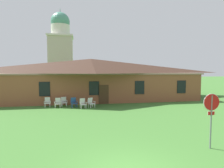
{
  "coord_description": "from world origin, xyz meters",
  "views": [
    {
      "loc": [
        -1.7,
        -6.22,
        3.67
      ],
      "look_at": [
        0.96,
        8.8,
        2.6
      ],
      "focal_mm": 30.79,
      "sensor_mm": 36.0,
      "label": 1
    }
  ],
  "objects_px": {
    "lawn_chair_left_end": "(64,101)",
    "lawn_chair_right_end": "(83,103)",
    "lawn_chair_by_porch": "(47,102)",
    "lawn_chair_far_side": "(91,102)",
    "lawn_chair_middle": "(74,102)",
    "lawn_chair_near_door": "(58,102)",
    "stop_sign": "(211,110)"
  },
  "relations": [
    {
      "from": "stop_sign",
      "to": "lawn_chair_middle",
      "type": "relative_size",
      "value": 2.72
    },
    {
      "from": "lawn_chair_near_door",
      "to": "lawn_chair_far_side",
      "type": "xyz_separation_m",
      "value": [
        3.25,
        -0.55,
        0.0
      ]
    },
    {
      "from": "lawn_chair_near_door",
      "to": "lawn_chair_left_end",
      "type": "xyz_separation_m",
      "value": [
        0.54,
        0.57,
        0.0
      ]
    },
    {
      "from": "lawn_chair_by_porch",
      "to": "lawn_chair_right_end",
      "type": "relative_size",
      "value": 1.0
    },
    {
      "from": "stop_sign",
      "to": "lawn_chair_middle",
      "type": "distance_m",
      "value": 13.41
    },
    {
      "from": "lawn_chair_by_porch",
      "to": "lawn_chair_far_side",
      "type": "xyz_separation_m",
      "value": [
        4.33,
        -1.1,
        0.0
      ]
    },
    {
      "from": "lawn_chair_near_door",
      "to": "lawn_chair_left_end",
      "type": "bearing_deg",
      "value": 46.51
    },
    {
      "from": "lawn_chair_near_door",
      "to": "lawn_chair_middle",
      "type": "distance_m",
      "value": 1.56
    },
    {
      "from": "lawn_chair_near_door",
      "to": "lawn_chair_right_end",
      "type": "distance_m",
      "value": 2.57
    },
    {
      "from": "lawn_chair_right_end",
      "to": "lawn_chair_far_side",
      "type": "distance_m",
      "value": 0.86
    },
    {
      "from": "lawn_chair_far_side",
      "to": "lawn_chair_by_porch",
      "type": "bearing_deg",
      "value": 165.72
    },
    {
      "from": "lawn_chair_middle",
      "to": "lawn_chair_right_end",
      "type": "distance_m",
      "value": 1.15
    },
    {
      "from": "lawn_chair_by_porch",
      "to": "stop_sign",
      "type": "bearing_deg",
      "value": -53.07
    },
    {
      "from": "lawn_chair_by_porch",
      "to": "lawn_chair_middle",
      "type": "height_order",
      "value": "same"
    },
    {
      "from": "lawn_chair_by_porch",
      "to": "lawn_chair_left_end",
      "type": "relative_size",
      "value": 1.0
    },
    {
      "from": "lawn_chair_near_door",
      "to": "lawn_chair_far_side",
      "type": "distance_m",
      "value": 3.3
    },
    {
      "from": "lawn_chair_near_door",
      "to": "lawn_chair_right_end",
      "type": "bearing_deg",
      "value": -18.65
    },
    {
      "from": "stop_sign",
      "to": "lawn_chair_right_end",
      "type": "bearing_deg",
      "value": 117.62
    },
    {
      "from": "lawn_chair_left_end",
      "to": "lawn_chair_middle",
      "type": "xyz_separation_m",
      "value": [
        1.01,
        -0.65,
        0.0
      ]
    },
    {
      "from": "stop_sign",
      "to": "lawn_chair_near_door",
      "type": "height_order",
      "value": "stop_sign"
    },
    {
      "from": "stop_sign",
      "to": "lawn_chair_left_end",
      "type": "relative_size",
      "value": 2.72
    },
    {
      "from": "lawn_chair_near_door",
      "to": "lawn_chair_far_side",
      "type": "relative_size",
      "value": 1.0
    },
    {
      "from": "stop_sign",
      "to": "lawn_chair_right_end",
      "type": "xyz_separation_m",
      "value": [
        -5.69,
        10.87,
        -1.35
      ]
    },
    {
      "from": "lawn_chair_by_porch",
      "to": "lawn_chair_near_door",
      "type": "relative_size",
      "value": 1.0
    },
    {
      "from": "lawn_chair_near_door",
      "to": "lawn_chair_middle",
      "type": "bearing_deg",
      "value": -2.93
    },
    {
      "from": "lawn_chair_middle",
      "to": "lawn_chair_near_door",
      "type": "bearing_deg",
      "value": 177.07
    },
    {
      "from": "stop_sign",
      "to": "lawn_chair_right_end",
      "type": "relative_size",
      "value": 2.72
    },
    {
      "from": "lawn_chair_left_end",
      "to": "lawn_chair_right_end",
      "type": "xyz_separation_m",
      "value": [
        1.9,
        -1.39,
        0.0
      ]
    },
    {
      "from": "stop_sign",
      "to": "lawn_chair_left_end",
      "type": "bearing_deg",
      "value": 121.73
    },
    {
      "from": "lawn_chair_by_porch",
      "to": "lawn_chair_near_door",
      "type": "height_order",
      "value": "same"
    },
    {
      "from": "lawn_chair_left_end",
      "to": "lawn_chair_far_side",
      "type": "relative_size",
      "value": 1.0
    },
    {
      "from": "lawn_chair_near_door",
      "to": "stop_sign",
      "type": "bearing_deg",
      "value": -55.21
    }
  ]
}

